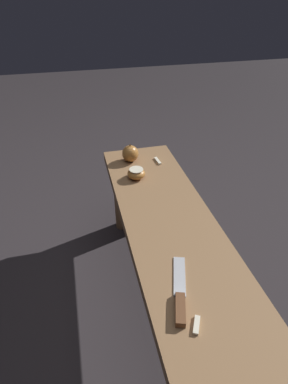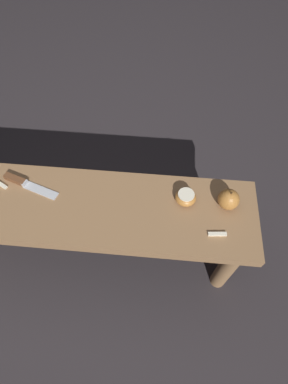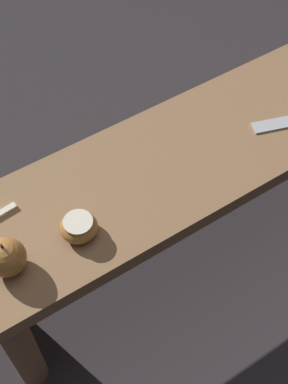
{
  "view_description": "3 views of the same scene",
  "coord_description": "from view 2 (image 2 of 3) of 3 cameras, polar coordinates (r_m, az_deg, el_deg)",
  "views": [
    {
      "loc": [
        -0.66,
        0.27,
        1.09
      ],
      "look_at": [
        0.21,
        0.06,
        0.45
      ],
      "focal_mm": 28.0,
      "sensor_mm": 36.0,
      "label": 1
    },
    {
      "loc": [
        0.26,
        -0.49,
        1.33
      ],
      "look_at": [
        0.21,
        0.06,
        0.45
      ],
      "focal_mm": 28.0,
      "sensor_mm": 36.0,
      "label": 2
    },
    {
      "loc": [
        0.54,
        0.57,
        1.31
      ],
      "look_at": [
        0.21,
        0.06,
        0.45
      ],
      "focal_mm": 50.0,
      "sensor_mm": 36.0,
      "label": 3
    }
  ],
  "objects": [
    {
      "name": "wooden_bench",
      "position": [
        1.14,
        -11.01,
        -4.53
      ],
      "size": [
        1.22,
        0.31,
        0.42
      ],
      "color": "olive",
      "rests_on": "ground_plane"
    },
    {
      "name": "ground_plane",
      "position": [
        1.45,
        -8.79,
        -10.79
      ],
      "size": [
        8.0,
        8.0,
        0.0
      ],
      "primitive_type": "plane",
      "color": "#2D282B"
    },
    {
      "name": "apple_whole",
      "position": [
        1.05,
        15.81,
        -1.36
      ],
      "size": [
        0.07,
        0.07,
        0.08
      ],
      "color": "#B27233",
      "rests_on": "wooden_bench"
    },
    {
      "name": "apple_slice_near_knife",
      "position": [
        1.02,
        13.78,
        -7.79
      ],
      "size": [
        0.06,
        0.02,
        0.01
      ],
      "color": "silver",
      "rests_on": "wooden_bench"
    },
    {
      "name": "apple_cut",
      "position": [
        1.05,
        7.94,
        -0.98
      ],
      "size": [
        0.07,
        0.07,
        0.04
      ],
      "color": "#B27233",
      "rests_on": "wooden_bench"
    },
    {
      "name": "knife",
      "position": [
        1.17,
        -22.08,
        1.69
      ],
      "size": [
        0.21,
        0.1,
        0.02
      ],
      "rotation": [
        0.0,
        0.0,
        -0.32
      ],
      "color": "#B7BABF",
      "rests_on": "wooden_bench"
    },
    {
      "name": "apple_slice_near_bowl",
      "position": [
        1.2,
        -25.47,
        1.22
      ],
      "size": [
        0.05,
        0.03,
        0.01
      ],
      "color": "silver",
      "rests_on": "wooden_bench"
    }
  ]
}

